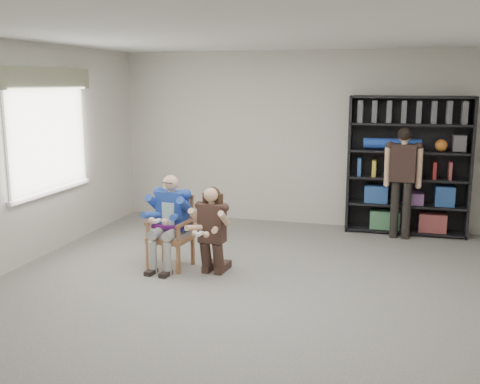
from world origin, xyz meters
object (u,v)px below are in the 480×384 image
(standing_man, at_px, (402,184))
(seated_man, at_px, (170,222))
(bookshelf, at_px, (408,166))
(armchair, at_px, (170,232))
(kneeling_woman, at_px, (211,231))

(standing_man, bearing_deg, seated_man, -136.98)
(bookshelf, relative_size, standing_man, 1.27)
(armchair, xyz_separation_m, standing_man, (2.78, 2.19, 0.37))
(armchair, relative_size, bookshelf, 0.43)
(bookshelf, bearing_deg, armchair, -138.76)
(armchair, bearing_deg, bookshelf, 46.75)
(seated_man, xyz_separation_m, kneeling_woman, (0.58, -0.12, -0.05))
(seated_man, xyz_separation_m, bookshelf, (2.85, 2.50, 0.46))
(kneeling_woman, relative_size, bookshelf, 0.52)
(kneeling_woman, xyz_separation_m, standing_man, (2.20, 2.31, 0.29))
(seated_man, height_order, bookshelf, bookshelf)
(kneeling_woman, bearing_deg, armchair, 173.82)
(seated_man, distance_m, kneeling_woman, 0.59)
(armchair, distance_m, seated_man, 0.14)
(kneeling_woman, bearing_deg, standing_man, 51.93)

